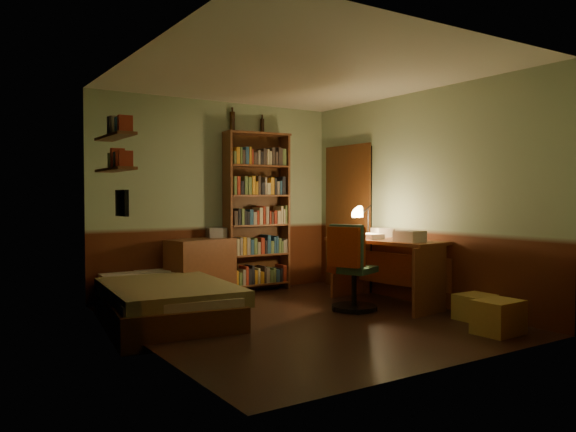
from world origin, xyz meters
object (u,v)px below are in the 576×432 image
cardboard_box_b (475,307)px  desk (385,272)px  desk_lamp (368,216)px  cardboard_box_a (498,317)px  bookshelf (257,212)px  mini_stereo (216,233)px  office_chair (354,266)px  dresser (201,268)px  bed (161,286)px

cardboard_box_b → desk: bearing=100.7°
desk_lamp → cardboard_box_a: bearing=-96.1°
bookshelf → cardboard_box_b: size_ratio=5.72×
bookshelf → cardboard_box_b: bearing=-66.0°
mini_stereo → office_chair: (0.88, -1.81, -0.32)m
mini_stereo → desk_lamp: bearing=-36.0°
desk → office_chair: office_chair is taller
bookshelf → office_chair: (0.28, -1.77, -0.59)m
mini_stereo → office_chair: office_chair is taller
mini_stereo → desk: size_ratio=0.16×
bookshelf → office_chair: size_ratio=2.17×
dresser → cardboard_box_a: dresser is taller
dresser → desk: (1.70, -1.62, 0.01)m
dresser → bookshelf: bearing=-8.2°
desk_lamp → bookshelf: bearing=120.1°
desk_lamp → cardboard_box_b: desk_lamp is taller
bed → office_chair: size_ratio=2.19×
bed → bookshelf: bearing=35.0°
dresser → office_chair: office_chair is taller
mini_stereo → desk: bearing=-43.0°
cardboard_box_b → cardboard_box_a: bearing=-121.7°
cardboard_box_a → dresser: bearing=115.7°
dresser → bookshelf: size_ratio=0.39×
cardboard_box_b → mini_stereo: bearing=119.4°
bed → desk_lamp: 2.71m
cardboard_box_a → cardboard_box_b: 0.63m
bed → cardboard_box_b: (2.75, -1.98, -0.19)m
desk_lamp → cardboard_box_a: 2.24m
cardboard_box_a → bookshelf: bearing=101.8°
bookshelf → office_chair: bearing=-76.9°
dresser → mini_stereo: mini_stereo is taller
bed → desk: bearing=-10.2°
desk_lamp → dresser: bearing=141.8°
desk_lamp → office_chair: 0.90m
cardboard_box_b → bed: bearing=144.2°
office_chair → cardboard_box_b: 1.38m
bed → cardboard_box_a: 3.49m
bed → cardboard_box_a: size_ratio=5.13×
desk → office_chair: (-0.54, -0.07, 0.11)m
office_chair → bookshelf: bearing=75.0°
bookshelf → desk_lamp: bearing=-53.7°
dresser → office_chair: (1.17, -1.68, 0.12)m
mini_stereo → office_chair: bearing=-56.1°
mini_stereo → dresser: bearing=-148.5°
bookshelf → dresser: bearing=-170.4°
bookshelf → cardboard_box_a: (0.71, -3.39, -0.93)m
office_chair → mini_stereo: bearing=92.0°
office_chair → cardboard_box_b: size_ratio=2.64×
dresser → desk_lamp: 2.26m
bed → desk_lamp: desk_lamp is taller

